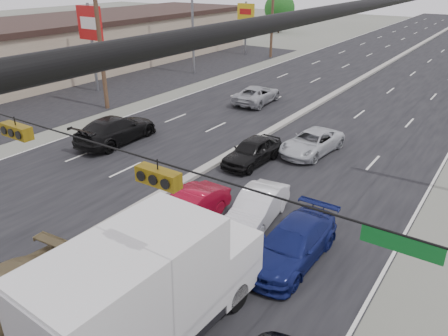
{
  "coord_description": "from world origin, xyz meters",
  "views": [
    {
      "loc": [
        12.17,
        -5.92,
        9.33
      ],
      "look_at": [
        3.35,
        7.04,
        2.2
      ],
      "focal_mm": 35.0,
      "sensor_mm": 36.0,
      "label": 1
    }
  ],
  "objects_px": {
    "utility_pole_left_c": "(273,11)",
    "tree_left_far": "(280,9)",
    "queue_car_b": "(257,208)",
    "queue_car_d": "(292,244)",
    "pole_sign_far": "(246,16)",
    "queue_car_c": "(312,143)",
    "oncoming_near": "(116,130)",
    "box_truck": "(150,290)",
    "queue_car_a": "(252,151)",
    "utility_pole_left_b": "(99,37)",
    "pole_sign_mid": "(90,28)",
    "red_sedan": "(189,208)",
    "oncoming_far": "(257,95)"
  },
  "relations": [
    {
      "from": "utility_pole_left_c",
      "to": "tree_left_far",
      "type": "xyz_separation_m",
      "value": [
        -9.5,
        20.0,
        -1.39
      ]
    },
    {
      "from": "tree_left_far",
      "to": "queue_car_b",
      "type": "xyz_separation_m",
      "value": [
        26.7,
        -52.62,
        -3.05
      ]
    },
    {
      "from": "tree_left_far",
      "to": "queue_car_d",
      "type": "xyz_separation_m",
      "value": [
        29.0,
        -54.13,
        -3.04
      ]
    },
    {
      "from": "pole_sign_far",
      "to": "tree_left_far",
      "type": "bearing_deg",
      "value": 106.7
    },
    {
      "from": "queue_car_c",
      "to": "oncoming_near",
      "type": "bearing_deg",
      "value": -147.94
    },
    {
      "from": "pole_sign_far",
      "to": "queue_car_d",
      "type": "xyz_separation_m",
      "value": [
        23.0,
        -34.13,
        -3.73
      ]
    },
    {
      "from": "queue_car_c",
      "to": "oncoming_near",
      "type": "distance_m",
      "value": 11.31
    },
    {
      "from": "oncoming_near",
      "to": "box_truck",
      "type": "bearing_deg",
      "value": 138.01
    },
    {
      "from": "pole_sign_far",
      "to": "queue_car_a",
      "type": "distance_m",
      "value": 32.92
    },
    {
      "from": "queue_car_b",
      "to": "queue_car_d",
      "type": "distance_m",
      "value": 2.75
    },
    {
      "from": "utility_pole_left_b",
      "to": "pole_sign_mid",
      "type": "xyz_separation_m",
      "value": [
        -4.5,
        3.0,
        0.01
      ]
    },
    {
      "from": "tree_left_far",
      "to": "queue_car_c",
      "type": "relative_size",
      "value": 1.37
    },
    {
      "from": "box_truck",
      "to": "queue_car_c",
      "type": "distance_m",
      "value": 15.22
    },
    {
      "from": "utility_pole_left_b",
      "to": "oncoming_near",
      "type": "xyz_separation_m",
      "value": [
        5.8,
        -4.46,
        -4.32
      ]
    },
    {
      "from": "queue_car_b",
      "to": "queue_car_d",
      "type": "relative_size",
      "value": 0.86
    },
    {
      "from": "queue_car_a",
      "to": "queue_car_c",
      "type": "xyz_separation_m",
      "value": [
        1.99,
        3.05,
        -0.06
      ]
    },
    {
      "from": "pole_sign_far",
      "to": "box_truck",
      "type": "bearing_deg",
      "value": -61.44
    },
    {
      "from": "tree_left_far",
      "to": "oncoming_near",
      "type": "height_order",
      "value": "tree_left_far"
    },
    {
      "from": "box_truck",
      "to": "oncoming_near",
      "type": "bearing_deg",
      "value": 142.48
    },
    {
      "from": "utility_pole_left_b",
      "to": "queue_car_d",
      "type": "bearing_deg",
      "value": -25.08
    },
    {
      "from": "red_sedan",
      "to": "queue_car_d",
      "type": "height_order",
      "value": "queue_car_d"
    },
    {
      "from": "tree_left_far",
      "to": "utility_pole_left_c",
      "type": "bearing_deg",
      "value": -64.59
    },
    {
      "from": "queue_car_a",
      "to": "queue_car_d",
      "type": "relative_size",
      "value": 0.86
    },
    {
      "from": "queue_car_a",
      "to": "queue_car_d",
      "type": "height_order",
      "value": "queue_car_a"
    },
    {
      "from": "pole_sign_far",
      "to": "queue_car_a",
      "type": "xyz_separation_m",
      "value": [
        17.51,
        -27.63,
        -3.72
      ]
    },
    {
      "from": "pole_sign_far",
      "to": "queue_car_a",
      "type": "bearing_deg",
      "value": -57.65
    },
    {
      "from": "tree_left_far",
      "to": "oncoming_far",
      "type": "distance_m",
      "value": 41.78
    },
    {
      "from": "pole_sign_mid",
      "to": "oncoming_far",
      "type": "bearing_deg",
      "value": 18.74
    },
    {
      "from": "utility_pole_left_c",
      "to": "queue_car_b",
      "type": "distance_m",
      "value": 37.14
    },
    {
      "from": "queue_car_a",
      "to": "utility_pole_left_b",
      "type": "bearing_deg",
      "value": 171.8
    },
    {
      "from": "pole_sign_mid",
      "to": "box_truck",
      "type": "bearing_deg",
      "value": -37.99
    },
    {
      "from": "queue_car_a",
      "to": "queue_car_d",
      "type": "bearing_deg",
      "value": -47.31
    },
    {
      "from": "queue_car_c",
      "to": "queue_car_d",
      "type": "xyz_separation_m",
      "value": [
        3.5,
        -9.54,
        0.06
      ]
    },
    {
      "from": "box_truck",
      "to": "queue_car_d",
      "type": "distance_m",
      "value": 5.79
    },
    {
      "from": "utility_pole_left_c",
      "to": "queue_car_a",
      "type": "height_order",
      "value": "utility_pole_left_c"
    },
    {
      "from": "oncoming_far",
      "to": "utility_pole_left_b",
      "type": "bearing_deg",
      "value": 37.15
    },
    {
      "from": "tree_left_far",
      "to": "pole_sign_far",
      "type": "bearing_deg",
      "value": -73.3
    },
    {
      "from": "tree_left_far",
      "to": "queue_car_c",
      "type": "distance_m",
      "value": 51.45
    },
    {
      "from": "tree_left_far",
      "to": "red_sedan",
      "type": "distance_m",
      "value": 59.51
    },
    {
      "from": "queue_car_c",
      "to": "box_truck",
      "type": "bearing_deg",
      "value": -75.7
    },
    {
      "from": "utility_pole_left_b",
      "to": "queue_car_d",
      "type": "xyz_separation_m",
      "value": [
        19.5,
        -9.13,
        -4.43
      ]
    },
    {
      "from": "pole_sign_far",
      "to": "queue_car_b",
      "type": "height_order",
      "value": "pole_sign_far"
    },
    {
      "from": "queue_car_b",
      "to": "oncoming_near",
      "type": "height_order",
      "value": "oncoming_near"
    },
    {
      "from": "pole_sign_mid",
      "to": "pole_sign_far",
      "type": "xyz_separation_m",
      "value": [
        1.0,
        22.0,
        -0.71
      ]
    },
    {
      "from": "utility_pole_left_b",
      "to": "oncoming_near",
      "type": "relative_size",
      "value": 1.85
    },
    {
      "from": "utility_pole_left_c",
      "to": "queue_car_a",
      "type": "relative_size",
      "value": 2.49
    },
    {
      "from": "red_sedan",
      "to": "queue_car_c",
      "type": "bearing_deg",
      "value": 84.73
    },
    {
      "from": "utility_pole_left_c",
      "to": "tree_left_far",
      "type": "distance_m",
      "value": 22.19
    },
    {
      "from": "queue_car_a",
      "to": "queue_car_b",
      "type": "bearing_deg",
      "value": -54.88
    },
    {
      "from": "queue_car_d",
      "to": "oncoming_far",
      "type": "height_order",
      "value": "queue_car_d"
    }
  ]
}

